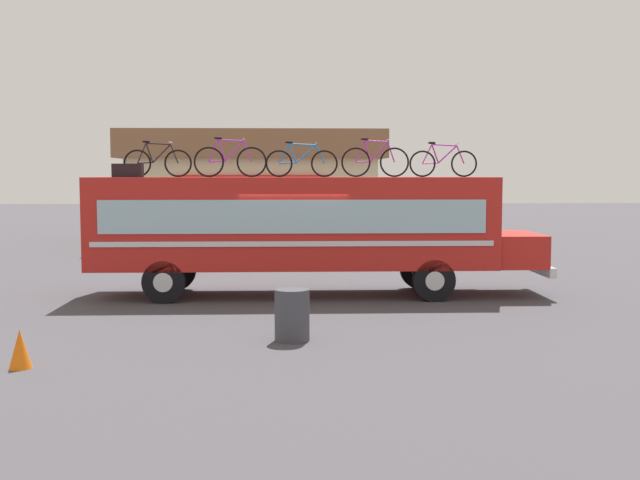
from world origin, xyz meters
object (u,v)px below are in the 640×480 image
rooftop_bicycle_1 (158,162)px  rooftop_bicycle_3 (301,162)px  rooftop_bicycle_5 (443,162)px  trash_bin (292,315)px  traffic_cone (20,349)px  rooftop_bicycle_4 (375,161)px  rooftop_bicycle_2 (230,160)px  bus (302,224)px  luggage_bag_1 (128,170)px

rooftop_bicycle_1 → rooftop_bicycle_3: size_ratio=0.94×
rooftop_bicycle_5 → trash_bin: size_ratio=1.83×
rooftop_bicycle_1 → traffic_cone: 7.74m
rooftop_bicycle_4 → trash_bin: rooftop_bicycle_4 is taller
rooftop_bicycle_4 → trash_bin: 6.58m
rooftop_bicycle_5 → trash_bin: 7.27m
rooftop_bicycle_5 → traffic_cone: (-7.92, -7.40, -2.95)m
rooftop_bicycle_2 → rooftop_bicycle_3: rooftop_bicycle_2 is taller
rooftop_bicycle_4 → trash_bin: (-2.08, -5.57, -2.82)m
bus → luggage_bag_1: 4.33m
rooftop_bicycle_2 → luggage_bag_1: bearing=-179.6°
bus → rooftop_bicycle_1: bearing=-179.6°
rooftop_bicycle_3 → rooftop_bicycle_5: bearing=6.2°
rooftop_bicycle_3 → trash_bin: 5.88m
rooftop_bicycle_1 → trash_bin: (3.19, -5.25, -2.79)m
rooftop_bicycle_4 → rooftop_bicycle_1: bearing=-176.5°
luggage_bag_1 → traffic_cone: size_ratio=1.14×
rooftop_bicycle_5 → traffic_cone: 11.23m
rooftop_bicycle_4 → rooftop_bicycle_5: rooftop_bicycle_4 is taller
rooftop_bicycle_1 → trash_bin: 6.74m
bus → traffic_cone: bearing=-121.9°
trash_bin → traffic_cone: trash_bin is taller
rooftop_bicycle_2 → rooftop_bicycle_4: size_ratio=1.03×
rooftop_bicycle_1 → trash_bin: bearing=-58.7°
rooftop_bicycle_2 → rooftop_bicycle_5: 5.23m
trash_bin → rooftop_bicycle_4: bearing=69.5°
trash_bin → rooftop_bicycle_1: bearing=121.3°
luggage_bag_1 → trash_bin: luggage_bag_1 is taller
rooftop_bicycle_4 → trash_bin: size_ratio=1.82×
rooftop_bicycle_4 → rooftop_bicycle_5: size_ratio=1.00×
bus → rooftop_bicycle_4: rooftop_bicycle_4 is taller
bus → luggage_bag_1: bearing=-176.0°
rooftop_bicycle_2 → rooftop_bicycle_4: bearing=9.2°
luggage_bag_1 → rooftop_bicycle_1: size_ratio=0.42×
luggage_bag_1 → trash_bin: bearing=-52.4°
luggage_bag_1 → traffic_cone: (-0.31, -6.82, -2.74)m
rooftop_bicycle_4 → traffic_cone: (-6.23, -7.41, -2.98)m
luggage_bag_1 → rooftop_bicycle_4: size_ratio=0.41×
luggage_bag_1 → traffic_cone: bearing=-92.6°
rooftop_bicycle_4 → luggage_bag_1: bearing=-174.3°
rooftop_bicycle_1 → rooftop_bicycle_2: rooftop_bicycle_2 is taller
rooftop_bicycle_3 → traffic_cone: bearing=-122.2°
bus → rooftop_bicycle_4: size_ratio=6.52×
luggage_bag_1 → trash_bin: (3.84, -4.98, -2.58)m
bus → rooftop_bicycle_5: (3.49, 0.28, 1.51)m
luggage_bag_1 → trash_bin: 6.80m
luggage_bag_1 → trash_bin: size_ratio=0.75×
rooftop_bicycle_2 → rooftop_bicycle_3: bearing=6.0°
rooftop_bicycle_4 → rooftop_bicycle_2: bearing=-170.8°
rooftop_bicycle_5 → trash_bin: (-3.76, -5.55, -2.79)m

